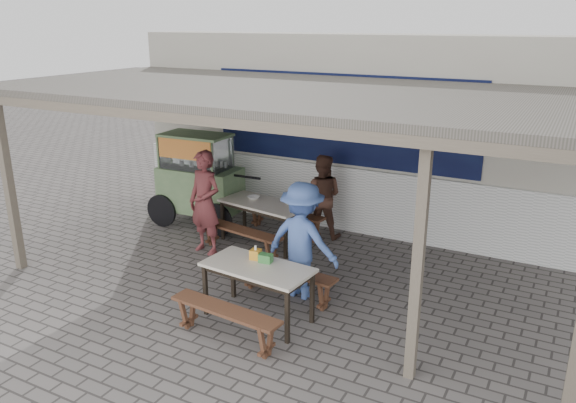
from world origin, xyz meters
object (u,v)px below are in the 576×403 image
(bench_right_wall, at_px, (286,276))
(tissue_box, at_px, (256,254))
(bench_left_wall, at_px, (285,216))
(bench_left_street, at_px, (240,235))
(patron_street_side, at_px, (205,203))
(donation_box, at_px, (266,258))
(table_right, at_px, (258,271))
(condiment_bowl, at_px, (254,198))
(table_left, at_px, (263,207))
(bench_right_street, at_px, (225,317))
(patron_right_table, at_px, (302,240))
(vendor_cart, at_px, (199,176))
(patron_wall_side, at_px, (322,196))
(condiment_jar, at_px, (289,202))

(bench_right_wall, height_order, tissue_box, tissue_box)
(bench_left_wall, bearing_deg, bench_left_street, -90.00)
(bench_right_wall, distance_m, patron_street_side, 2.21)
(tissue_box, xyz_separation_m, donation_box, (0.17, -0.03, -0.01))
(table_right, height_order, condiment_bowl, condiment_bowl)
(table_right, xyz_separation_m, bench_right_wall, (0.06, 0.67, -0.33))
(donation_box, bearing_deg, table_left, 121.25)
(bench_right_street, height_order, donation_box, donation_box)
(patron_street_side, height_order, condiment_bowl, patron_street_side)
(bench_right_wall, bearing_deg, patron_right_table, 57.32)
(bench_right_wall, relative_size, patron_right_table, 0.92)
(vendor_cart, distance_m, patron_wall_side, 2.36)
(bench_left_street, xyz_separation_m, bench_left_wall, (0.20, 1.19, 0.00))
(table_left, height_order, donation_box, donation_box)
(tissue_box, bearing_deg, condiment_jar, 107.24)
(vendor_cart, relative_size, tissue_box, 16.91)
(patron_street_side, xyz_separation_m, tissue_box, (1.79, -1.33, -0.06))
(donation_box, xyz_separation_m, condiment_bowl, (-1.55, 2.23, -0.03))
(table_right, distance_m, vendor_cart, 3.80)
(table_right, bearing_deg, table_left, 123.97)
(patron_right_table, bearing_deg, bench_right_street, 83.81)
(donation_box, bearing_deg, patron_street_side, 145.08)
(table_right, xyz_separation_m, vendor_cart, (-2.81, 2.54, 0.28))
(bench_right_street, relative_size, bench_right_wall, 1.00)
(patron_street_side, relative_size, condiment_bowl, 8.75)
(bench_right_wall, bearing_deg, table_left, 134.35)
(bench_left_wall, bearing_deg, table_left, -90.00)
(bench_left_street, height_order, bench_right_wall, same)
(patron_right_table, relative_size, condiment_jar, 19.29)
(bench_left_street, relative_size, patron_street_side, 0.95)
(bench_right_street, bearing_deg, bench_left_wall, 112.30)
(bench_left_street, height_order, patron_wall_side, patron_wall_side)
(bench_left_street, height_order, tissue_box, tissue_box)
(patron_wall_side, bearing_deg, condiment_bowl, 20.46)
(table_right, distance_m, bench_right_wall, 0.75)
(bench_left_street, bearing_deg, tissue_box, -41.36)
(bench_right_street, height_order, vendor_cart, vendor_cart)
(bench_right_wall, bearing_deg, bench_left_wall, 123.97)
(bench_left_wall, xyz_separation_m, patron_right_table, (1.36, -2.01, 0.49))
(table_right, relative_size, donation_box, 8.65)
(bench_left_street, relative_size, condiment_jar, 19.16)
(patron_right_table, xyz_separation_m, tissue_box, (-0.34, -0.68, -0.02))
(table_left, distance_m, patron_right_table, 2.04)
(tissue_box, bearing_deg, condiment_bowl, 122.09)
(table_left, height_order, bench_left_wall, table_left)
(bench_right_street, bearing_deg, donation_box, 88.44)
(table_left, distance_m, bench_right_wall, 2.10)
(bench_right_wall, height_order, patron_wall_side, patron_wall_side)
(bench_left_wall, xyz_separation_m, bench_right_street, (1.10, -3.53, -0.00))
(patron_wall_side, distance_m, donation_box, 2.96)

